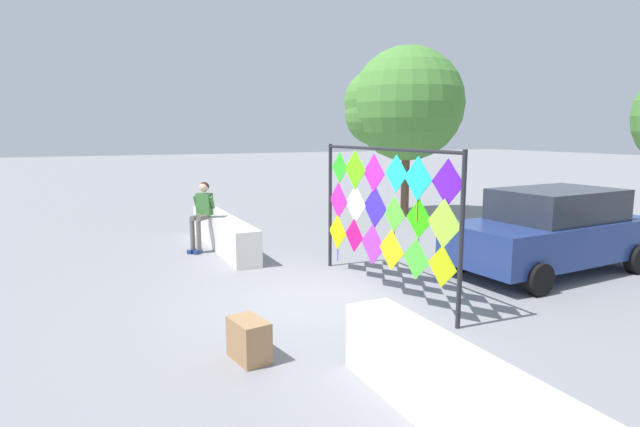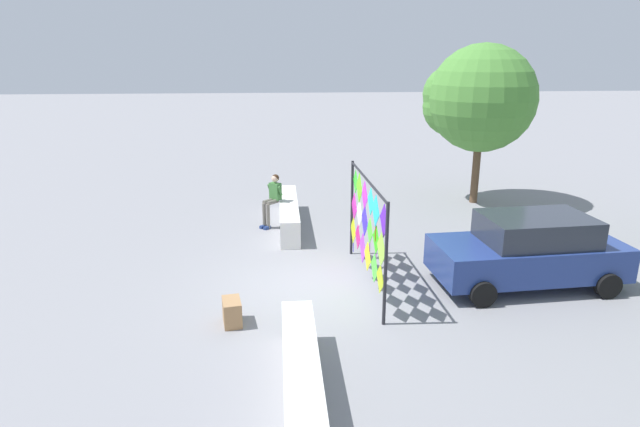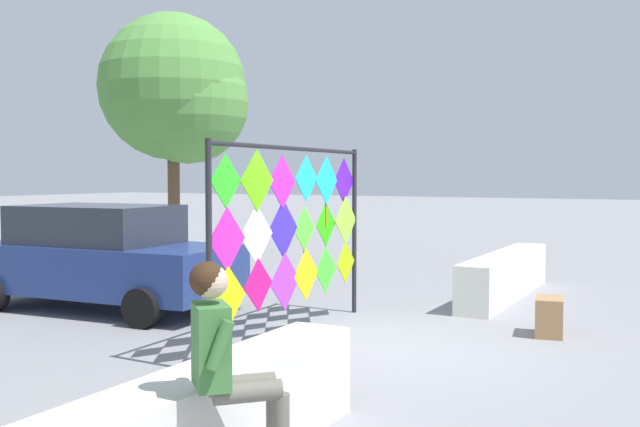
# 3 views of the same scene
# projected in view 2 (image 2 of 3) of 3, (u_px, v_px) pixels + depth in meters

# --- Properties ---
(ground) EXTENTS (120.00, 120.00, 0.00)m
(ground) POSITION_uv_depth(u_px,v_px,m) (307.00, 285.00, 12.47)
(ground) COLOR gray
(plaza_ledge_left) EXTENTS (4.25, 0.56, 0.77)m
(plaza_ledge_left) POSITION_uv_depth(u_px,v_px,m) (289.00, 214.00, 16.62)
(plaza_ledge_left) COLOR silver
(plaza_ledge_left) RESTS_ON ground
(plaza_ledge_right) EXTENTS (4.25, 0.56, 0.77)m
(plaza_ledge_right) POSITION_uv_depth(u_px,v_px,m) (302.00, 387.00, 8.05)
(plaza_ledge_right) COLOR silver
(plaza_ledge_right) RESTS_ON ground
(kite_display_rack) EXTENTS (3.98, 0.20, 2.55)m
(kite_display_rack) POSITION_uv_depth(u_px,v_px,m) (366.00, 221.00, 12.12)
(kite_display_rack) COLOR #232328
(kite_display_rack) RESTS_ON ground
(seated_vendor) EXTENTS (0.76, 0.75, 1.62)m
(seated_vendor) POSITION_uv_depth(u_px,v_px,m) (273.00, 196.00, 16.44)
(seated_vendor) COLOR #666056
(seated_vendor) RESTS_ON ground
(parked_car) EXTENTS (2.30, 4.41, 1.67)m
(parked_car) POSITION_uv_depth(u_px,v_px,m) (529.00, 250.00, 12.30)
(parked_car) COLOR navy
(parked_car) RESTS_ON ground
(cardboard_box_large) EXTENTS (0.62, 0.44, 0.51)m
(cardboard_box_large) POSITION_uv_depth(u_px,v_px,m) (232.00, 312.00, 10.65)
(cardboard_box_large) COLOR #9E754C
(cardboard_box_large) RESTS_ON ground
(tree_palm_like) EXTENTS (3.67, 3.83, 5.53)m
(tree_palm_like) POSITION_uv_depth(u_px,v_px,m) (479.00, 101.00, 18.44)
(tree_palm_like) COLOR brown
(tree_palm_like) RESTS_ON ground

